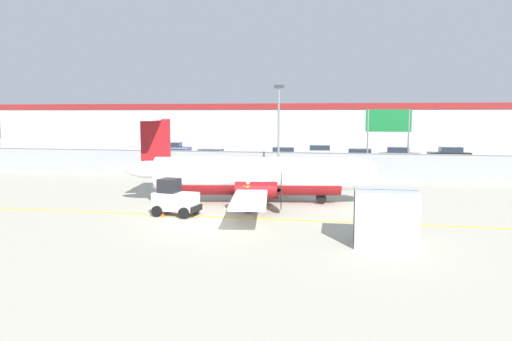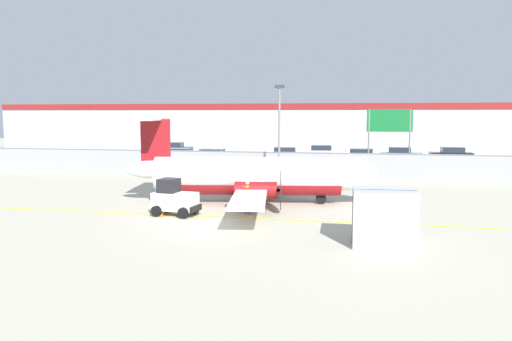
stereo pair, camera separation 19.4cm
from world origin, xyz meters
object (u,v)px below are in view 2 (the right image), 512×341
(parked_car_6, at_px, (401,155))
(highway_sign, at_px, (389,126))
(traffic_cone_near_right, at_px, (160,210))
(parked_car_3, at_px, (284,155))
(commuter_airplane, at_px, (257,176))
(traffic_cone_near_left, at_px, (206,190))
(traffic_cone_far_left, at_px, (166,188))
(parked_car_1, at_px, (178,156))
(parked_car_5, at_px, (363,157))
(baggage_tug, at_px, (174,199))
(cargo_container, at_px, (384,217))
(parked_car_0, at_px, (175,149))
(parked_car_2, at_px, (213,157))
(apron_light_pole, at_px, (279,125))
(ground_crew_worker, at_px, (247,195))
(parked_car_4, at_px, (322,152))
(parked_car_7, at_px, (451,155))

(parked_car_6, relative_size, highway_sign, 0.77)
(traffic_cone_near_right, height_order, parked_car_3, parked_car_3)
(commuter_airplane, height_order, highway_sign, highway_sign)
(traffic_cone_near_left, height_order, highway_sign, highway_sign)
(commuter_airplane, xyz_separation_m, traffic_cone_far_left, (-6.63, 2.60, -1.29))
(parked_car_1, distance_m, parked_car_5, 18.49)
(traffic_cone_far_left, xyz_separation_m, parked_car_6, (16.74, 23.09, 0.58))
(parked_car_5, xyz_separation_m, parked_car_6, (3.90, 3.03, 0.00))
(baggage_tug, height_order, cargo_container, cargo_container)
(parked_car_0, bearing_deg, parked_car_3, -26.23)
(parked_car_2, xyz_separation_m, parked_car_5, (14.43, 3.42, 0.00))
(traffic_cone_near_right, height_order, parked_car_5, parked_car_5)
(traffic_cone_far_left, distance_m, apron_light_pole, 9.97)
(ground_crew_worker, xyz_separation_m, parked_car_0, (-16.16, 32.34, -0.06))
(parked_car_3, distance_m, parked_car_4, 5.59)
(ground_crew_worker, relative_size, apron_light_pole, 0.23)
(cargo_container, bearing_deg, ground_crew_worker, 140.87)
(commuter_airplane, bearing_deg, traffic_cone_near_right, -141.27)
(commuter_airplane, relative_size, traffic_cone_near_right, 25.09)
(baggage_tug, bearing_deg, parked_car_7, 66.40)
(ground_crew_worker, height_order, cargo_container, cargo_container)
(baggage_tug, bearing_deg, ground_crew_worker, 27.78)
(traffic_cone_near_left, relative_size, parked_car_6, 0.15)
(parked_car_0, relative_size, apron_light_pole, 0.59)
(traffic_cone_near_right, distance_m, highway_sign, 22.19)
(traffic_cone_near_right, relative_size, parked_car_2, 0.15)
(parked_car_1, xyz_separation_m, apron_light_pole, (11.91, -10.49, 3.41))
(parked_car_3, bearing_deg, parked_car_7, -173.53)
(parked_car_0, relative_size, parked_car_3, 0.99)
(parked_car_1, distance_m, parked_car_7, 28.31)
(traffic_cone_near_right, xyz_separation_m, parked_car_7, (19.40, 31.46, 0.58))
(traffic_cone_far_left, distance_m, parked_car_5, 23.82)
(cargo_container, bearing_deg, parked_car_7, 74.74)
(traffic_cone_near_right, xyz_separation_m, parked_car_6, (14.21, 30.18, 0.58))
(parked_car_2, bearing_deg, traffic_cone_near_left, -71.85)
(parked_car_2, distance_m, apron_light_pole, 13.51)
(parked_car_0, height_order, parked_car_1, same)
(traffic_cone_near_right, xyz_separation_m, parked_car_0, (-12.01, 33.98, 0.58))
(traffic_cone_far_left, distance_m, parked_car_1, 17.73)
(apron_light_pole, bearing_deg, cargo_container, -68.24)
(baggage_tug, distance_m, parked_car_6, 32.80)
(baggage_tug, xyz_separation_m, parked_car_3, (1.66, 27.51, 0.04))
(cargo_container, bearing_deg, baggage_tug, 157.97)
(ground_crew_worker, xyz_separation_m, parked_car_3, (-1.87, 26.20, -0.06))
(baggage_tug, height_order, parked_car_2, baggage_tug)
(parked_car_0, bearing_deg, cargo_container, -61.67)
(parked_car_0, bearing_deg, traffic_cone_near_left, -68.48)
(highway_sign, bearing_deg, apron_light_pole, -150.71)
(parked_car_5, relative_size, apron_light_pole, 0.59)
(traffic_cone_far_left, bearing_deg, traffic_cone_near_left, -1.54)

